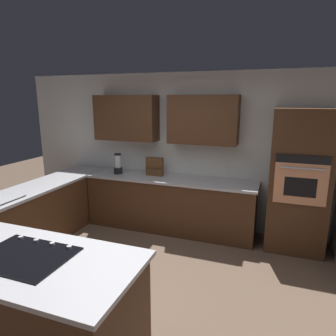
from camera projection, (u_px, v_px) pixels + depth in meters
ground_plane at (129, 288)px, 3.53m from camera, size 14.00×14.00×0.00m
wall_back at (177, 142)px, 5.10m from camera, size 6.00×0.44×2.60m
lower_cabinets_back at (170, 205)px, 5.04m from camera, size 2.80×0.60×0.86m
countertop_back at (170, 179)px, 4.94m from camera, size 2.84×0.64×0.04m
lower_cabinets_side at (37, 217)px, 4.54m from camera, size 0.60×2.90×0.86m
countertop_side at (34, 188)px, 4.44m from camera, size 0.64×2.94×0.04m
island_base at (30, 306)px, 2.58m from camera, size 1.88×0.86×0.86m
island_top at (25, 259)px, 2.47m from camera, size 1.96×0.94×0.04m
wall_oven at (299, 181)px, 4.26m from camera, size 0.80×0.66×2.05m
cooktop at (25, 256)px, 2.47m from camera, size 0.76×0.56×0.03m
blender at (118, 165)px, 5.20m from camera, size 0.15×0.15×0.35m
spice_rack at (155, 167)px, 5.07m from camera, size 0.29×0.11×0.31m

